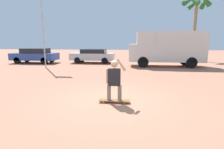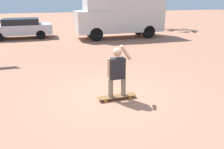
{
  "view_description": "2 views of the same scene",
  "coord_description": "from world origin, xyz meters",
  "px_view_note": "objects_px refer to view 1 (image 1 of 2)",
  "views": [
    {
      "loc": [
        0.61,
        -6.07,
        2.12
      ],
      "look_at": [
        -0.11,
        0.28,
        0.92
      ],
      "focal_mm": 28.0,
      "sensor_mm": 36.0,
      "label": 1
    },
    {
      "loc": [
        -1.82,
        -5.61,
        2.75
      ],
      "look_at": [
        -0.08,
        -0.08,
        0.71
      ],
      "focal_mm": 35.0,
      "sensor_mm": 36.0,
      "label": 2
    }
  ],
  "objects_px": {
    "person_skateboarder": "(114,78)",
    "parked_car_blue": "(35,55)",
    "palm_tree_near_van": "(197,7)",
    "skateboard": "(114,100)",
    "flagpole": "(43,17)",
    "camper_van": "(167,47)",
    "parked_car_silver": "(93,55)"
  },
  "relations": [
    {
      "from": "person_skateboarder",
      "to": "parked_car_blue",
      "type": "xyz_separation_m",
      "value": [
        -9.07,
        10.69,
        -0.1
      ]
    },
    {
      "from": "parked_car_blue",
      "to": "palm_tree_near_van",
      "type": "bearing_deg",
      "value": 14.76
    },
    {
      "from": "skateboard",
      "to": "flagpole",
      "type": "height_order",
      "value": "flagpole"
    },
    {
      "from": "camper_van",
      "to": "flagpole",
      "type": "height_order",
      "value": "flagpole"
    },
    {
      "from": "person_skateboarder",
      "to": "parked_car_silver",
      "type": "height_order",
      "value": "person_skateboarder"
    },
    {
      "from": "parked_car_silver",
      "to": "flagpole",
      "type": "distance_m",
      "value": 5.81
    },
    {
      "from": "person_skateboarder",
      "to": "camper_van",
      "type": "relative_size",
      "value": 0.24
    },
    {
      "from": "camper_van",
      "to": "flagpole",
      "type": "xyz_separation_m",
      "value": [
        -10.03,
        -1.81,
        2.39
      ]
    },
    {
      "from": "parked_car_silver",
      "to": "flagpole",
      "type": "bearing_deg",
      "value": -130.59
    },
    {
      "from": "parked_car_blue",
      "to": "palm_tree_near_van",
      "type": "xyz_separation_m",
      "value": [
        16.54,
        4.36,
        5.07
      ]
    },
    {
      "from": "skateboard",
      "to": "palm_tree_near_van",
      "type": "bearing_deg",
      "value": 63.59
    },
    {
      "from": "person_skateboarder",
      "to": "flagpole",
      "type": "xyz_separation_m",
      "value": [
        -6.45,
        7.87,
        3.14
      ]
    },
    {
      "from": "skateboard",
      "to": "parked_car_silver",
      "type": "relative_size",
      "value": 0.25
    },
    {
      "from": "palm_tree_near_van",
      "to": "camper_van",
      "type": "bearing_deg",
      "value": -125.98
    },
    {
      "from": "parked_car_silver",
      "to": "palm_tree_near_van",
      "type": "relative_size",
      "value": 0.6
    },
    {
      "from": "person_skateboarder",
      "to": "palm_tree_near_van",
      "type": "relative_size",
      "value": 0.2
    },
    {
      "from": "flagpole",
      "to": "person_skateboarder",
      "type": "bearing_deg",
      "value": -50.65
    },
    {
      "from": "skateboard",
      "to": "parked_car_blue",
      "type": "relative_size",
      "value": 0.25
    },
    {
      "from": "person_skateboarder",
      "to": "parked_car_blue",
      "type": "relative_size",
      "value": 0.33
    },
    {
      "from": "palm_tree_near_van",
      "to": "flagpole",
      "type": "xyz_separation_m",
      "value": [
        -13.93,
        -7.18,
        -1.83
      ]
    },
    {
      "from": "parked_car_blue",
      "to": "flagpole",
      "type": "height_order",
      "value": "flagpole"
    },
    {
      "from": "skateboard",
      "to": "camper_van",
      "type": "height_order",
      "value": "camper_van"
    },
    {
      "from": "skateboard",
      "to": "person_skateboarder",
      "type": "distance_m",
      "value": 0.8
    },
    {
      "from": "person_skateboarder",
      "to": "parked_car_blue",
      "type": "distance_m",
      "value": 14.02
    },
    {
      "from": "parked_car_blue",
      "to": "parked_car_silver",
      "type": "bearing_deg",
      "value": 8.19
    },
    {
      "from": "skateboard",
      "to": "palm_tree_near_van",
      "type": "height_order",
      "value": "palm_tree_near_van"
    },
    {
      "from": "parked_car_blue",
      "to": "flagpole",
      "type": "relative_size",
      "value": 0.64
    },
    {
      "from": "person_skateboarder",
      "to": "palm_tree_near_van",
      "type": "bearing_deg",
      "value": 63.58
    },
    {
      "from": "skateboard",
      "to": "palm_tree_near_van",
      "type": "xyz_separation_m",
      "value": [
        7.48,
        15.05,
        5.77
      ]
    },
    {
      "from": "parked_car_blue",
      "to": "flagpole",
      "type": "bearing_deg",
      "value": -47.18
    },
    {
      "from": "flagpole",
      "to": "parked_car_silver",
      "type": "bearing_deg",
      "value": 49.41
    },
    {
      "from": "camper_van",
      "to": "parked_car_silver",
      "type": "xyz_separation_m",
      "value": [
        -6.91,
        1.83,
        -0.88
      ]
    }
  ]
}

